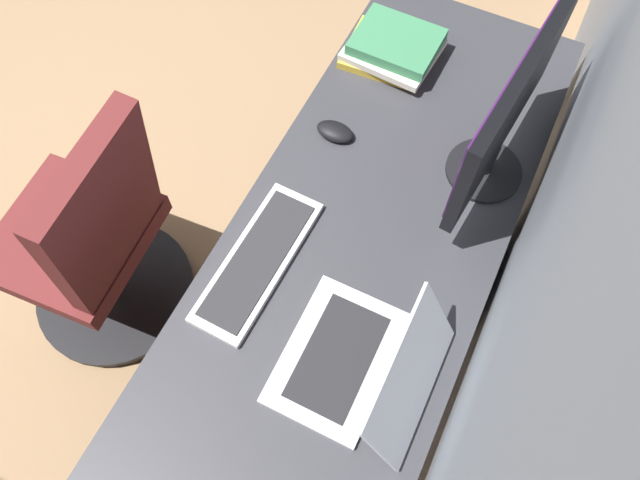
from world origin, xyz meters
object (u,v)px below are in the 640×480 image
monitor_primary (507,113)px  keyboard_main (258,261)px  office_chair (95,246)px  laptop_leftmost (365,365)px  book_stack_near (392,47)px  mouse_main (335,131)px  drawer_pedestal (384,259)px

monitor_primary → keyboard_main: (0.49, -0.40, -0.23)m
keyboard_main → office_chair: 0.62m
laptop_leftmost → book_stack_near: (-0.89, -0.31, -0.01)m
office_chair → book_stack_near: bearing=145.0°
monitor_primary → mouse_main: size_ratio=5.33×
drawer_pedestal → laptop_leftmost: bearing=13.2°
mouse_main → book_stack_near: size_ratio=0.38×
laptop_leftmost → mouse_main: (-0.56, -0.34, -0.03)m
monitor_primary → book_stack_near: monitor_primary is taller
drawer_pedestal → keyboard_main: keyboard_main is taller
keyboard_main → mouse_main: bearing=179.4°
book_stack_near → laptop_leftmost: bearing=19.2°
book_stack_near → office_chair: (0.83, -0.58, -0.31)m
laptop_leftmost → mouse_main: laptop_leftmost is taller
keyboard_main → book_stack_near: bearing=177.7°
drawer_pedestal → mouse_main: 0.47m
drawer_pedestal → laptop_leftmost: size_ratio=2.10×
book_stack_near → office_chair: office_chair is taller
drawer_pedestal → keyboard_main: bearing=-35.9°
keyboard_main → office_chair: size_ratio=0.44×
laptop_leftmost → keyboard_main: bearing=-111.1°
keyboard_main → mouse_main: (-0.43, 0.00, 0.01)m
office_chair → drawer_pedestal: bearing=116.6°
laptop_leftmost → keyboard_main: laptop_leftmost is taller
monitor_primary → laptop_leftmost: 0.66m
monitor_primary → book_stack_near: bearing=-125.4°
monitor_primary → mouse_main: 0.46m
monitor_primary → mouse_main: bearing=-80.9°
drawer_pedestal → office_chair: size_ratio=0.72×
laptop_leftmost → book_stack_near: laptop_leftmost is taller
drawer_pedestal → office_chair: (0.39, -0.78, 0.11)m
keyboard_main → mouse_main: size_ratio=4.08×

